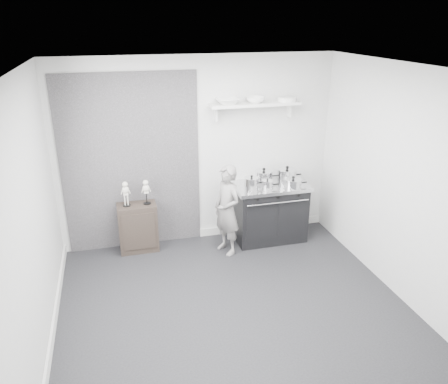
{
  "coord_description": "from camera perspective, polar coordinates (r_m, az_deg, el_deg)",
  "views": [
    {
      "loc": [
        -1.19,
        -4.12,
        3.14
      ],
      "look_at": [
        0.16,
        0.95,
        1.04
      ],
      "focal_mm": 35.0,
      "sensor_mm": 36.0,
      "label": 1
    }
  ],
  "objects": [
    {
      "name": "bowl_large",
      "position": [
        6.1,
        0.48,
        11.78
      ],
      "size": [
        0.33,
        0.33,
        0.08
      ],
      "primitive_type": "imported",
      "color": "white",
      "rests_on": "wall_shelf"
    },
    {
      "name": "child",
      "position": [
        6.08,
        0.41,
        -2.39
      ],
      "size": [
        0.47,
        0.56,
        1.3
      ],
      "primitive_type": "imported",
      "rotation": [
        0.0,
        0.0,
        -1.18
      ],
      "color": "gray",
      "rests_on": "ground"
    },
    {
      "name": "stove",
      "position": [
        6.59,
        5.92,
        -2.53
      ],
      "size": [
        1.09,
        0.68,
        0.87
      ],
      "color": "black",
      "rests_on": "ground"
    },
    {
      "name": "wall_shelf",
      "position": [
        6.23,
        4.06,
        11.28
      ],
      "size": [
        1.3,
        0.26,
        0.24
      ],
      "color": "silver",
      "rests_on": "room_shell"
    },
    {
      "name": "pot_front_right",
      "position": [
        6.35,
        9.01,
        1.18
      ],
      "size": [
        0.34,
        0.25,
        0.17
      ],
      "color": "silver",
      "rests_on": "stove"
    },
    {
      "name": "ground",
      "position": [
        5.32,
        0.99,
        -14.42
      ],
      "size": [
        4.0,
        4.0,
        0.0
      ],
      "primitive_type": "plane",
      "color": "black",
      "rests_on": "ground"
    },
    {
      "name": "pot_back_right",
      "position": [
        6.57,
        8.22,
        2.22
      ],
      "size": [
        0.37,
        0.29,
        0.23
      ],
      "color": "silver",
      "rests_on": "stove"
    },
    {
      "name": "plate_stack",
      "position": [
        6.38,
        8.2,
        11.92
      ],
      "size": [
        0.26,
        0.26,
        0.06
      ],
      "primitive_type": "cylinder",
      "color": "white",
      "rests_on": "wall_shelf"
    },
    {
      "name": "skeleton_torso",
      "position": [
        6.16,
        -10.14,
        0.23
      ],
      "size": [
        0.11,
        0.07,
        0.41
      ],
      "primitive_type": null,
      "color": "beige",
      "rests_on": "side_cabinet"
    },
    {
      "name": "pot_front_left",
      "position": [
        6.24,
        3.62,
        1.2
      ],
      "size": [
        0.3,
        0.21,
        0.2
      ],
      "color": "silver",
      "rests_on": "stove"
    },
    {
      "name": "pot_back_left",
      "position": [
        6.5,
        5.21,
        2.08
      ],
      "size": [
        0.35,
        0.26,
        0.22
      ],
      "color": "silver",
      "rests_on": "stove"
    },
    {
      "name": "bowl_small",
      "position": [
        6.22,
        4.13,
        11.92
      ],
      "size": [
        0.26,
        0.26,
        0.08
      ],
      "primitive_type": "imported",
      "color": "white",
      "rests_on": "wall_shelf"
    },
    {
      "name": "room_shell",
      "position": [
        4.66,
        -0.43,
        2.98
      ],
      "size": [
        4.02,
        3.62,
        2.71
      ],
      "color": "silver",
      "rests_on": "ground"
    },
    {
      "name": "skeleton_full",
      "position": [
        6.15,
        -12.73,
        -0.01
      ],
      "size": [
        0.12,
        0.07,
        0.41
      ],
      "primitive_type": null,
      "color": "beige",
      "rests_on": "side_cabinet"
    },
    {
      "name": "pot_front_center",
      "position": [
        6.23,
        5.69,
        0.97
      ],
      "size": [
        0.25,
        0.17,
        0.16
      ],
      "color": "silver",
      "rests_on": "stove"
    },
    {
      "name": "side_cabinet",
      "position": [
        6.38,
        -11.15,
        -4.56
      ],
      "size": [
        0.54,
        0.32,
        0.71
      ],
      "primitive_type": "cube",
      "color": "black",
      "rests_on": "ground"
    }
  ]
}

